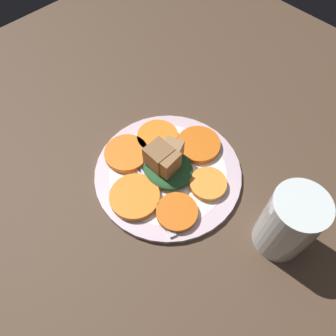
{
  "coord_description": "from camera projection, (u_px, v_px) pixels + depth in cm",
  "views": [
    {
      "loc": [
        21.93,
        -21.15,
        52.6
      ],
      "look_at": [
        0.0,
        0.0,
        4.1
      ],
      "focal_mm": 35.0,
      "sensor_mm": 36.0,
      "label": 1
    }
  ],
  "objects": [
    {
      "name": "table_slab",
      "position": [
        168.0,
        177.0,
        0.6
      ],
      "size": [
        120.0,
        120.0,
        2.0
      ],
      "primitive_type": "cube",
      "color": "#4C3828",
      "rests_on": "ground"
    },
    {
      "name": "carrot_slice_2",
      "position": [
        198.0,
        145.0,
        0.61
      ],
      "size": [
        8.11,
        8.11,
        1.08
      ],
      "primitive_type": "cylinder",
      "color": "orange",
      "rests_on": "plate"
    },
    {
      "name": "carrot_slice_4",
      "position": [
        126.0,
        153.0,
        0.59
      ],
      "size": [
        8.01,
        8.01,
        1.08
      ],
      "primitive_type": "cylinder",
      "color": "orange",
      "rests_on": "plate"
    },
    {
      "name": "carrot_slice_3",
      "position": [
        158.0,
        137.0,
        0.61
      ],
      "size": [
        7.73,
        7.73,
        1.08
      ],
      "primitive_type": "cylinder",
      "color": "orange",
      "rests_on": "plate"
    },
    {
      "name": "plate",
      "position": [
        168.0,
        173.0,
        0.59
      ],
      "size": [
        26.11,
        26.11,
        1.05
      ],
      "color": "silver",
      "rests_on": "table_slab"
    },
    {
      "name": "water_glass",
      "position": [
        289.0,
        223.0,
        0.47
      ],
      "size": [
        7.92,
        7.92,
        12.56
      ],
      "color": "silver",
      "rests_on": "table_slab"
    },
    {
      "name": "carrot_slice_5",
      "position": [
        135.0,
        197.0,
        0.55
      ],
      "size": [
        8.51,
        8.51,
        1.08
      ],
      "primitive_type": "cylinder",
      "color": "orange",
      "rests_on": "plate"
    },
    {
      "name": "center_pile",
      "position": [
        166.0,
        162.0,
        0.56
      ],
      "size": [
        9.16,
        8.24,
        5.82
      ],
      "color": "#235128",
      "rests_on": "plate"
    },
    {
      "name": "carrot_slice_0",
      "position": [
        177.0,
        212.0,
        0.53
      ],
      "size": [
        6.86,
        6.86,
        1.08
      ],
      "primitive_type": "cylinder",
      "color": "orange",
      "rests_on": "plate"
    },
    {
      "name": "fork",
      "position": [
        152.0,
        189.0,
        0.56
      ],
      "size": [
        17.0,
        7.88,
        0.4
      ],
      "rotation": [
        0.0,
        0.0,
        -0.37
      ],
      "color": "silver",
      "rests_on": "plate"
    },
    {
      "name": "carrot_slice_1",
      "position": [
        208.0,
        184.0,
        0.56
      ],
      "size": [
        6.4,
        6.4,
        1.08
      ],
      "primitive_type": "cylinder",
      "color": "orange",
      "rests_on": "plate"
    }
  ]
}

